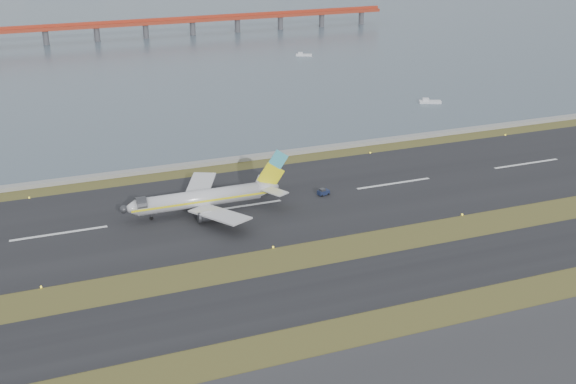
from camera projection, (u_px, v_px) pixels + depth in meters
name	position (u px, v px, depth m)	size (l,w,h in m)	color
ground	(286.00, 264.00, 139.82)	(1000.00, 1000.00, 0.00)	#3C491A
taxiway_strip	(310.00, 294.00, 129.44)	(1000.00, 18.00, 0.10)	black
runway_strip	(240.00, 207.00, 165.70)	(1000.00, 45.00, 0.10)	black
seawall	(206.00, 163.00, 191.43)	(1000.00, 2.50, 1.00)	gray
red_pier	(145.00, 24.00, 359.55)	(260.00, 5.00, 10.20)	#A2311B
airliner	(206.00, 198.00, 161.75)	(38.52, 32.89, 12.80)	silver
pushback_tug	(323.00, 192.00, 171.79)	(2.98, 2.10, 1.75)	#151E3B
workboat_near	(429.00, 102.00, 248.52)	(7.76, 5.00, 1.80)	silver
workboat_far	(303.00, 55.00, 321.81)	(7.40, 4.84, 1.72)	silver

